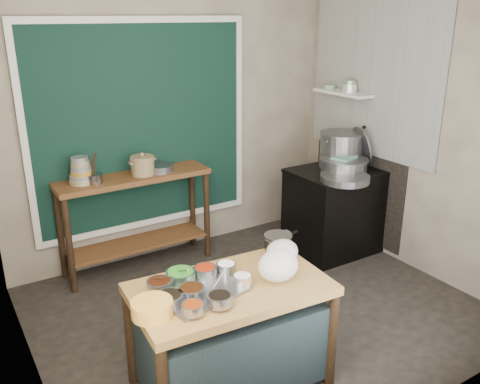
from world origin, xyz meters
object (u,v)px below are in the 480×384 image
ceramic_crock (143,166)px  stock_pot (341,150)px  stove_block (335,212)px  yellow_basin (152,308)px  steamer (344,166)px  condiment_tray (201,292)px  utensil_cup (95,179)px  saucepan (278,242)px  prep_table (231,335)px  back_counter (137,222)px

ceramic_crock → stock_pot: bearing=-18.3°
stove_block → stock_pot: (0.09, 0.07, 0.64)m
stove_block → yellow_basin: 2.87m
steamer → ceramic_crock: bearing=155.1°
condiment_tray → steamer: bearing=26.3°
yellow_basin → steamer: steamer is taller
yellow_basin → utensil_cup: utensil_cup is taller
utensil_cup → stock_pot: stock_pot is taller
saucepan → ceramic_crock: bearing=86.7°
utensil_cup → stock_pot: 2.44m
condiment_tray → utensil_cup: 1.89m
prep_table → yellow_basin: 0.70m
utensil_cup → steamer: steamer is taller
ceramic_crock → steamer: bearing=-24.9°
back_counter → steamer: 2.10m
utensil_cup → ceramic_crock: 0.46m
saucepan → utensil_cup: (-0.83, 1.62, 0.18)m
stove_block → utensil_cup: utensil_cup is taller
back_counter → prep_table: bearing=-93.0°
utensil_cup → steamer: 2.37m
utensil_cup → stock_pot: bearing=-14.5°
prep_table → saucepan: (0.56, 0.26, 0.43)m
stock_pot → condiment_tray: bearing=-151.2°
ceramic_crock → stock_pot: 2.01m
stove_block → utensil_cup: (-2.27, 0.68, 0.57)m
yellow_basin → steamer: (2.51, 1.14, 0.16)m
prep_table → utensil_cup: 2.00m
yellow_basin → stock_pot: 2.97m
steamer → prep_table: bearing=-151.1°
ceramic_crock → stove_block: bearing=-21.1°
utensil_cup → prep_table: bearing=-81.8°
stove_block → condiment_tray: 2.53m
stove_block → condiment_tray: size_ratio=1.74×
steamer → stock_pot: bearing=55.2°
back_counter → saucepan: size_ratio=6.86×
stove_block → yellow_basin: (-2.55, -1.26, 0.37)m
ceramic_crock → utensil_cup: bearing=-177.8°
stock_pot → ceramic_crock: bearing=161.7°
stove_block → ceramic_crock: 2.03m
utensil_cup → steamer: bearing=-19.8°
prep_table → utensil_cup: bearing=102.4°
stove_block → back_counter: bearing=159.0°
saucepan → yellow_basin: bearing=179.7°
back_counter → stove_block: 2.04m
stock_pot → yellow_basin: bearing=-153.3°
stove_block → utensil_cup: bearing=163.3°
condiment_tray → saucepan: bearing=18.1°
ceramic_crock → back_counter: bearing=161.6°
yellow_basin → ceramic_crock: bearing=69.2°
stove_block → stock_pot: bearing=38.0°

